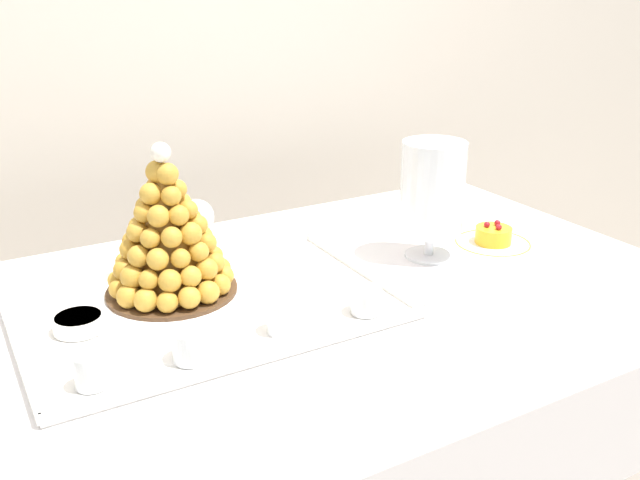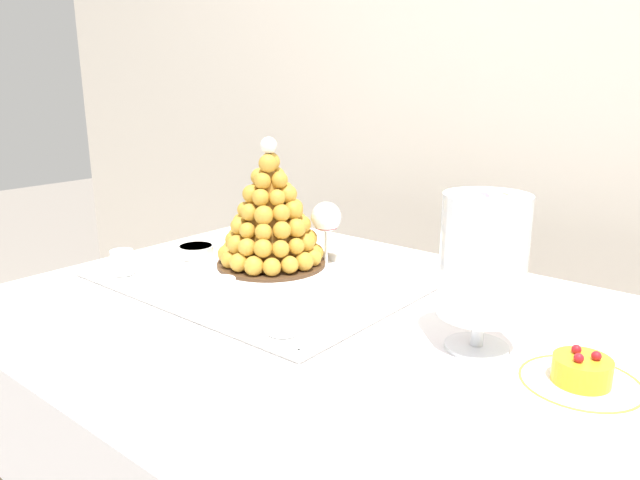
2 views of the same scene
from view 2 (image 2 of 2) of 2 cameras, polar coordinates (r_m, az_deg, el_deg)
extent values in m
cube|color=silver|center=(1.84, 21.21, 16.69)|extent=(4.80, 0.10, 2.50)
cylinder|color=brown|center=(1.51, -27.51, -19.25)|extent=(0.04, 0.04, 0.73)
cylinder|color=brown|center=(1.87, -5.13, -10.42)|extent=(0.04, 0.04, 0.73)
cube|color=brown|center=(1.10, 2.29, -8.27)|extent=(1.30, 0.89, 0.02)
cube|color=white|center=(1.09, 2.30, -7.72)|extent=(1.36, 0.95, 0.00)
cube|color=white|center=(1.52, 13.30, -6.15)|extent=(1.36, 0.01, 0.23)
cube|color=white|center=(1.61, -17.40, -5.14)|extent=(0.01, 0.95, 0.23)
cube|color=white|center=(1.29, -6.57, -3.93)|extent=(0.66, 0.43, 0.01)
cube|color=white|center=(1.15, -14.41, -6.04)|extent=(0.66, 0.01, 0.02)
cube|color=white|center=(1.43, -0.33, -1.29)|extent=(0.66, 0.01, 0.02)
cube|color=white|center=(1.53, -15.18, -0.79)|extent=(0.01, 0.43, 0.02)
cube|color=white|center=(1.08, 5.68, -7.03)|extent=(0.01, 0.43, 0.02)
cylinder|color=white|center=(1.28, -6.57, -3.77)|extent=(0.40, 0.40, 0.00)
cylinder|color=#4C331E|center=(1.37, -4.68, -2.24)|extent=(0.25, 0.25, 0.01)
cone|color=#AE7828|center=(1.34, -4.80, 2.86)|extent=(0.17, 0.17, 0.24)
sphere|color=gold|center=(1.30, -1.54, -2.07)|extent=(0.04, 0.04, 0.04)
sphere|color=gold|center=(1.33, -0.71, -1.68)|extent=(0.04, 0.04, 0.04)
sphere|color=gold|center=(1.37, -0.52, -1.22)|extent=(0.04, 0.04, 0.04)
sphere|color=gold|center=(1.41, -0.96, -0.76)|extent=(0.04, 0.04, 0.04)
sphere|color=gold|center=(1.43, -1.92, -0.35)|extent=(0.04, 0.04, 0.04)
sphere|color=gold|center=(1.45, -3.25, -0.23)|extent=(0.04, 0.04, 0.04)
sphere|color=gold|center=(1.46, -4.76, -0.12)|extent=(0.04, 0.04, 0.04)
sphere|color=gold|center=(1.45, -6.27, -0.20)|extent=(0.04, 0.04, 0.04)
sphere|color=gold|center=(1.43, -7.57, -0.49)|extent=(0.04, 0.04, 0.04)
sphere|color=gold|center=(1.40, -8.50, -0.90)|extent=(0.04, 0.04, 0.04)
sphere|color=gold|center=(1.37, -8.89, -1.31)|extent=(0.04, 0.04, 0.04)
sphere|color=gold|center=(1.33, -8.66, -1.88)|extent=(0.04, 0.04, 0.04)
sphere|color=gold|center=(1.30, -7.78, -2.15)|extent=(0.04, 0.04, 0.04)
sphere|color=gold|center=(1.28, -6.36, -2.49)|extent=(0.04, 0.04, 0.04)
sphere|color=gold|center=(1.27, -4.64, -2.60)|extent=(0.04, 0.04, 0.04)
sphere|color=gold|center=(1.28, -2.93, -2.38)|extent=(0.04, 0.04, 0.04)
sphere|color=gold|center=(1.32, -1.37, -0.24)|extent=(0.04, 0.04, 0.04)
sphere|color=gold|center=(1.36, -1.14, 0.18)|extent=(0.04, 0.04, 0.04)
sphere|color=gold|center=(1.39, -1.62, 0.63)|extent=(0.04, 0.04, 0.04)
sphere|color=gold|center=(1.42, -2.67, 0.86)|extent=(0.04, 0.04, 0.04)
sphere|color=gold|center=(1.44, -4.07, 1.08)|extent=(0.04, 0.04, 0.04)
sphere|color=gold|center=(1.44, -5.58, 0.95)|extent=(0.04, 0.04, 0.04)
sphere|color=gold|center=(1.42, -6.95, 0.71)|extent=(0.04, 0.04, 0.04)
sphere|color=gold|center=(1.39, -7.94, 0.37)|extent=(0.04, 0.04, 0.04)
sphere|color=gold|center=(1.36, -8.34, 0.05)|extent=(0.04, 0.04, 0.04)
sphere|color=gold|center=(1.32, -8.02, -0.43)|extent=(0.04, 0.04, 0.04)
sphere|color=gold|center=(1.29, -7.01, -0.69)|extent=(0.04, 0.04, 0.04)
sphere|color=gold|center=(1.27, -5.49, -0.79)|extent=(0.04, 0.04, 0.04)
sphere|color=gold|center=(1.28, -3.78, -0.85)|extent=(0.04, 0.04, 0.04)
sphere|color=gold|center=(1.29, -2.30, -0.60)|extent=(0.04, 0.04, 0.04)
sphere|color=gold|center=(1.34, -1.77, 1.49)|extent=(0.04, 0.04, 0.04)
sphere|color=gold|center=(1.38, -2.20, 1.87)|extent=(0.04, 0.04, 0.04)
sphere|color=gold|center=(1.41, -3.39, 2.18)|extent=(0.04, 0.04, 0.04)
sphere|color=gold|center=(1.42, -4.97, 2.24)|extent=(0.04, 0.04, 0.04)
sphere|color=gold|center=(1.40, -6.50, 2.11)|extent=(0.04, 0.04, 0.04)
sphere|color=gold|center=(1.37, -7.53, 1.74)|extent=(0.04, 0.04, 0.04)
sphere|color=gold|center=(1.33, -7.73, 1.34)|extent=(0.04, 0.04, 0.04)
sphere|color=gold|center=(1.30, -6.97, 0.90)|extent=(0.04, 0.04, 0.04)
sphere|color=gold|center=(1.28, -5.44, 0.78)|extent=(0.04, 0.04, 0.04)
sphere|color=gold|center=(1.28, -3.67, 0.95)|extent=(0.04, 0.04, 0.04)
sphere|color=gold|center=(1.31, -2.29, 1.15)|extent=(0.04, 0.04, 0.04)
sphere|color=gold|center=(1.36, -2.53, 3.12)|extent=(0.04, 0.04, 0.04)
sphere|color=gold|center=(1.38, -3.50, 3.47)|extent=(0.04, 0.04, 0.04)
sphere|color=gold|center=(1.39, -5.04, 3.41)|extent=(0.04, 0.04, 0.04)
sphere|color=gold|center=(1.38, -6.47, 3.35)|extent=(0.04, 0.04, 0.04)
sphere|color=gold|center=(1.34, -7.18, 2.90)|extent=(0.04, 0.04, 0.04)
sphere|color=gold|center=(1.31, -6.78, 2.66)|extent=(0.04, 0.04, 0.04)
sphere|color=gold|center=(1.29, -5.40, 2.38)|extent=(0.04, 0.04, 0.04)
sphere|color=gold|center=(1.29, -3.72, 2.60)|extent=(0.04, 0.04, 0.04)
sphere|color=gold|center=(1.32, -2.58, 2.88)|extent=(0.04, 0.04, 0.04)
sphere|color=gold|center=(1.36, -3.42, 4.73)|extent=(0.04, 0.04, 0.04)
sphere|color=gold|center=(1.37, -4.76, 4.84)|extent=(0.04, 0.04, 0.04)
sphere|color=gold|center=(1.36, -6.14, 4.69)|extent=(0.04, 0.04, 0.04)
sphere|color=gold|center=(1.33, -6.59, 4.41)|extent=(0.04, 0.04, 0.04)
sphere|color=gold|center=(1.30, -5.70, 4.07)|extent=(0.04, 0.04, 0.04)
sphere|color=gold|center=(1.30, -4.12, 4.07)|extent=(0.04, 0.04, 0.04)
sphere|color=gold|center=(1.32, -3.11, 4.42)|extent=(0.04, 0.04, 0.04)
sphere|color=gold|center=(1.35, -4.24, 6.14)|extent=(0.04, 0.04, 0.04)
sphere|color=gold|center=(1.34, -5.81, 6.03)|extent=(0.04, 0.04, 0.04)
sphere|color=gold|center=(1.30, -5.52, 5.65)|extent=(0.04, 0.04, 0.04)
sphere|color=gold|center=(1.31, -3.90, 5.78)|extent=(0.04, 0.04, 0.04)
sphere|color=gold|center=(1.33, -4.78, 7.49)|extent=(0.04, 0.04, 0.04)
sphere|color=gold|center=(1.31, -5.03, 7.31)|extent=(0.04, 0.04, 0.04)
sphere|color=white|center=(1.32, -4.94, 9.04)|extent=(0.04, 0.04, 0.04)
cylinder|color=silver|center=(1.37, -18.43, -2.01)|extent=(0.05, 0.05, 0.05)
cylinder|color=#F4EAC6|center=(1.38, -18.38, -2.61)|extent=(0.04, 0.04, 0.02)
cylinder|color=white|center=(1.37, -18.44, -1.84)|extent=(0.04, 0.04, 0.02)
sphere|color=brown|center=(1.37, -18.16, -1.35)|extent=(0.01, 0.01, 0.01)
cylinder|color=silver|center=(1.25, -14.68, -3.48)|extent=(0.06, 0.06, 0.05)
cylinder|color=#F4EAC6|center=(1.25, -14.64, -4.11)|extent=(0.05, 0.05, 0.02)
cylinder|color=white|center=(1.25, -14.70, -3.30)|extent=(0.05, 0.05, 0.02)
sphere|color=brown|center=(1.25, -15.14, -2.77)|extent=(0.02, 0.02, 0.02)
cylinder|color=silver|center=(1.13, -9.38, -5.05)|extent=(0.05, 0.05, 0.06)
cylinder|color=gold|center=(1.13, -9.35, -5.81)|extent=(0.05, 0.05, 0.02)
cylinder|color=#EAC166|center=(1.13, -9.39, -4.83)|extent=(0.05, 0.05, 0.02)
sphere|color=brown|center=(1.12, -9.13, -4.31)|extent=(0.01, 0.01, 0.01)
cylinder|color=silver|center=(1.01, -3.56, -7.58)|extent=(0.06, 0.06, 0.05)
cylinder|color=#F4EAC6|center=(1.02, -3.55, -8.26)|extent=(0.05, 0.05, 0.02)
cylinder|color=white|center=(1.01, -3.56, -7.38)|extent=(0.05, 0.05, 0.01)
sphere|color=brown|center=(1.01, -3.51, -6.71)|extent=(0.02, 0.02, 0.02)
cylinder|color=white|center=(1.46, -11.79, -1.03)|extent=(0.09, 0.09, 0.03)
cylinder|color=#F2CC59|center=(1.46, -11.81, -0.61)|extent=(0.08, 0.08, 0.00)
cylinder|color=white|center=(1.01, 14.76, -9.83)|extent=(0.10, 0.10, 0.01)
cylinder|color=white|center=(1.00, 14.87, -8.29)|extent=(0.02, 0.02, 0.05)
cylinder|color=white|center=(0.96, 15.38, -1.47)|extent=(0.14, 0.14, 0.20)
cylinder|color=yellow|center=(0.98, 16.99, -6.16)|extent=(0.06, 0.04, 0.06)
cylinder|color=pink|center=(1.00, 15.34, -5.59)|extent=(0.05, 0.05, 0.06)
cylinder|color=pink|center=(0.99, 13.83, -5.78)|extent=(0.05, 0.05, 0.05)
cylinder|color=#D199D8|center=(0.96, 14.70, -6.49)|extent=(0.06, 0.05, 0.05)
cylinder|color=#D199D8|center=(0.98, 16.92, -4.83)|extent=(0.06, 0.05, 0.06)
cylinder|color=#D199D8|center=(0.99, 14.59, -4.39)|extent=(0.06, 0.04, 0.06)
cylinder|color=#F9A54C|center=(0.95, 14.78, -5.33)|extent=(0.05, 0.05, 0.03)
cylinder|color=#E54C47|center=(0.99, 16.88, -3.20)|extent=(0.06, 0.06, 0.04)
cylinder|color=#E54C47|center=(0.98, 13.53, -3.10)|extent=(0.06, 0.05, 0.06)
cylinder|color=yellow|center=(0.94, 16.22, -4.09)|extent=(0.07, 0.05, 0.07)
cylinder|color=pink|center=(0.99, 16.19, -1.70)|extent=(0.07, 0.05, 0.07)
cylinder|color=pink|center=(0.96, 14.05, -2.07)|extent=(0.06, 0.06, 0.06)
cylinder|color=#F9A54C|center=(0.94, 14.44, -2.56)|extent=(0.07, 0.05, 0.07)
cylinder|color=#F9A54C|center=(0.96, 16.26, -2.24)|extent=(0.05, 0.05, 0.05)
cylinder|color=#9ED860|center=(0.98, 15.00, -0.34)|extent=(0.05, 0.05, 0.04)
cylinder|color=#72B2E0|center=(0.93, 14.48, -1.19)|extent=(0.06, 0.05, 0.05)
cylinder|color=pink|center=(0.96, 17.35, -0.97)|extent=(0.06, 0.06, 0.06)
cylinder|color=#72B2E0|center=(0.96, 14.25, 0.69)|extent=(0.06, 0.05, 0.04)
cylinder|color=#F9A54C|center=(0.93, 14.36, 0.27)|extent=(0.06, 0.05, 0.06)
cylinder|color=#72B2E0|center=(0.94, 17.64, 0.21)|extent=(0.07, 0.05, 0.07)
cylinder|color=yellow|center=(0.98, 16.17, 0.84)|extent=(0.06, 0.05, 0.05)
cylinder|color=brown|center=(0.94, 14.37, 1.85)|extent=(0.06, 0.04, 0.06)
cylinder|color=#9ED860|center=(0.92, 16.07, 1.38)|extent=(0.06, 0.05, 0.05)
cylinder|color=pink|center=(0.95, 16.33, 1.83)|extent=(0.06, 0.05, 0.05)
cylinder|color=yellow|center=(0.98, 15.56, 2.32)|extent=(0.06, 0.05, 0.06)
cylinder|color=pink|center=(0.93, 14.83, 3.08)|extent=(0.06, 0.05, 0.06)
cylinder|color=#9ED860|center=(0.94, 16.60, 3.11)|extent=(0.05, 0.05, 0.05)
cylinder|color=#D199D8|center=(0.96, 15.71, 3.42)|extent=(0.05, 0.05, 0.04)
cylinder|color=white|center=(0.95, 23.65, -12.51)|extent=(0.17, 0.17, 0.01)
torus|color=gold|center=(0.95, 23.67, -12.35)|extent=(0.17, 0.17, 0.00)
cylinder|color=yellow|center=(0.94, 23.80, -11.35)|extent=(0.08, 0.08, 0.04)
sphere|color=#A51923|center=(0.93, 24.97, -10.04)|extent=(0.01, 0.01, 0.01)
sphere|color=#A51923|center=(0.94, 23.36, -9.60)|extent=(0.01, 0.01, 0.01)
sphere|color=#A51923|center=(0.92, 23.55, -10.33)|extent=(0.01, 0.01, 0.01)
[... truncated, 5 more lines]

